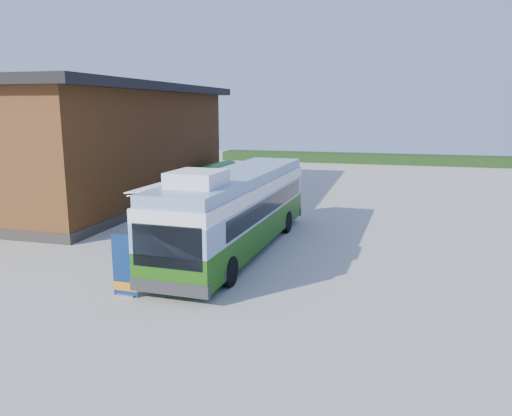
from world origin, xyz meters
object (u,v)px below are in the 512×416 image
(person_a, at_px, (180,217))
(banner, at_px, (125,271))
(bus, at_px, (237,208))
(picnic_table, at_px, (163,244))
(person_b, at_px, (190,192))
(slurry_tanker, at_px, (219,174))

(person_a, bearing_deg, banner, -119.05)
(bus, bearing_deg, person_a, 153.48)
(bus, height_order, picnic_table, bus)
(bus, distance_m, person_b, 9.94)
(banner, xyz_separation_m, slurry_tanker, (-4.23, 20.97, 0.34))
(banner, bearing_deg, slurry_tanker, 103.77)
(person_a, xyz_separation_m, slurry_tanker, (-2.66, 13.06, 0.33))
(picnic_table, relative_size, person_a, 0.99)
(picnic_table, height_order, person_b, person_b)
(bus, height_order, slurry_tanker, bus)
(picnic_table, bearing_deg, banner, -66.19)
(picnic_table, distance_m, slurry_tanker, 17.25)
(banner, height_order, person_a, banner)
(banner, xyz_separation_m, person_b, (-3.67, 14.18, 0.15))
(bus, xyz_separation_m, person_b, (-5.58, 8.18, -0.87))
(bus, bearing_deg, slurry_tanker, 114.64)
(bus, xyz_separation_m, slurry_tanker, (-6.13, 14.98, -0.68))
(picnic_table, bearing_deg, person_b, 121.74)
(person_b, bearing_deg, banner, 45.06)
(banner, bearing_deg, person_b, 106.90)
(person_b, xyz_separation_m, slurry_tanker, (-0.55, 6.80, 0.19))
(bus, xyz_separation_m, picnic_table, (-2.54, -1.89, -1.27))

